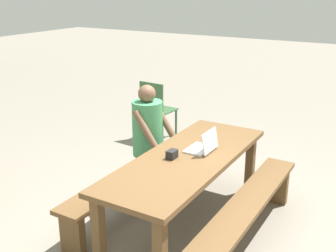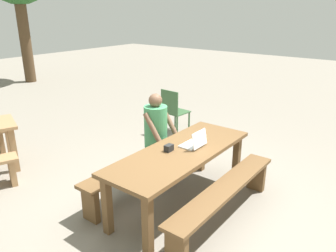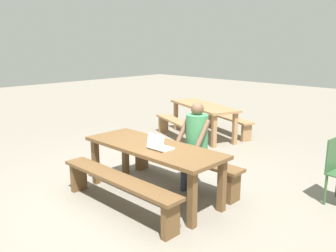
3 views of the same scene
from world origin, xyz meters
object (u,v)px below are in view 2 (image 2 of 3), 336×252
(picnic_table_front, at_px, (181,158))
(person_seated, at_px, (157,132))
(laptop, at_px, (195,142))
(small_pouch, at_px, (169,148))
(plastic_chair, at_px, (174,110))

(picnic_table_front, bearing_deg, person_seated, 65.10)
(laptop, relative_size, person_seated, 0.23)
(person_seated, bearing_deg, small_pouch, -127.97)
(laptop, relative_size, plastic_chair, 0.33)
(picnic_table_front, bearing_deg, plastic_chair, 38.65)
(picnic_table_front, distance_m, small_pouch, 0.21)
(picnic_table_front, height_order, small_pouch, small_pouch)
(picnic_table_front, relative_size, plastic_chair, 2.36)
(plastic_chair, bearing_deg, person_seated, 124.76)
(laptop, distance_m, plastic_chair, 2.52)
(small_pouch, bearing_deg, picnic_table_front, -43.40)
(person_seated, xyz_separation_m, plastic_chair, (1.75, 1.02, -0.30))
(picnic_table_front, xyz_separation_m, small_pouch, (-0.11, 0.10, 0.15))
(plastic_chair, bearing_deg, laptop, 137.44)
(laptop, bearing_deg, person_seated, -96.33)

